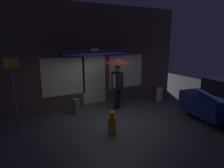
{
  "coord_description": "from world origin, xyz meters",
  "views": [
    {
      "loc": [
        -3.57,
        -6.06,
        2.92
      ],
      "look_at": [
        0.25,
        0.95,
        1.11
      ],
      "focal_mm": 32.19,
      "sensor_mm": 36.0,
      "label": 1
    }
  ],
  "objects_px": {
    "sidewalk_bollard": "(76,106)",
    "street_sign_post": "(14,89)",
    "sidewalk_bollard_2": "(159,94)",
    "person_with_umbrella": "(117,69)",
    "fire_hydrant": "(112,124)"
  },
  "relations": [
    {
      "from": "sidewalk_bollard",
      "to": "street_sign_post",
      "type": "bearing_deg",
      "value": -165.41
    },
    {
      "from": "street_sign_post",
      "to": "sidewalk_bollard_2",
      "type": "height_order",
      "value": "street_sign_post"
    },
    {
      "from": "street_sign_post",
      "to": "sidewalk_bollard_2",
      "type": "distance_m",
      "value": 6.32
    },
    {
      "from": "sidewalk_bollard",
      "to": "person_with_umbrella",
      "type": "bearing_deg",
      "value": -8.96
    },
    {
      "from": "street_sign_post",
      "to": "sidewalk_bollard_2",
      "type": "bearing_deg",
      "value": 2.97
    },
    {
      "from": "sidewalk_bollard",
      "to": "sidewalk_bollard_2",
      "type": "bearing_deg",
      "value": -3.23
    },
    {
      "from": "sidewalk_bollard_2",
      "to": "fire_hydrant",
      "type": "xyz_separation_m",
      "value": [
        -3.67,
        -1.97,
        0.03
      ]
    },
    {
      "from": "sidewalk_bollard_2",
      "to": "fire_hydrant",
      "type": "height_order",
      "value": "fire_hydrant"
    },
    {
      "from": "person_with_umbrella",
      "to": "fire_hydrant",
      "type": "xyz_separation_m",
      "value": [
        -1.3,
        -1.93,
        -1.34
      ]
    },
    {
      "from": "person_with_umbrella",
      "to": "sidewalk_bollard_2",
      "type": "bearing_deg",
      "value": -103.08
    },
    {
      "from": "sidewalk_bollard",
      "to": "sidewalk_bollard_2",
      "type": "height_order",
      "value": "sidewalk_bollard_2"
    },
    {
      "from": "person_with_umbrella",
      "to": "sidewalk_bollard",
      "type": "xyz_separation_m",
      "value": [
        -1.73,
        0.27,
        -1.38
      ]
    },
    {
      "from": "person_with_umbrella",
      "to": "street_sign_post",
      "type": "distance_m",
      "value": 3.88
    },
    {
      "from": "sidewalk_bollard",
      "to": "fire_hydrant",
      "type": "relative_size",
      "value": 0.81
    },
    {
      "from": "person_with_umbrella",
      "to": "sidewalk_bollard_2",
      "type": "xyz_separation_m",
      "value": [
        2.37,
        0.04,
        -1.37
      ]
    }
  ]
}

